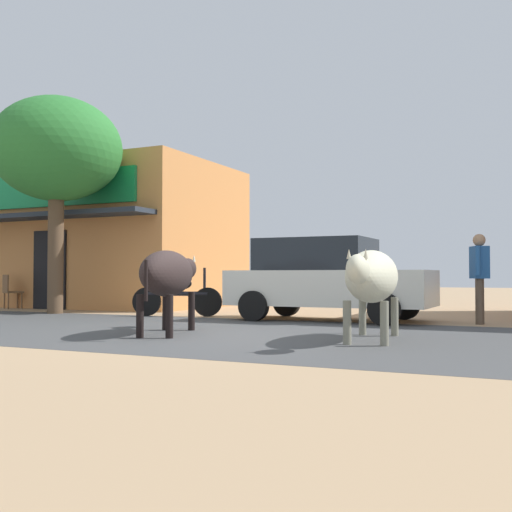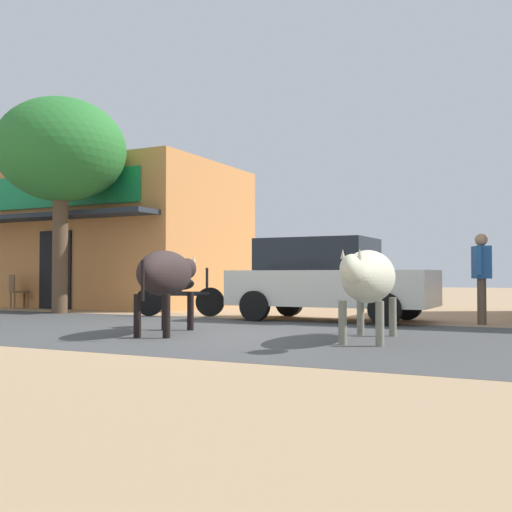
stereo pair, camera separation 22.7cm
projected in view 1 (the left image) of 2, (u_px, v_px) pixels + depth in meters
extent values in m
plane|color=tan|center=(217.00, 332.00, 9.90)|extent=(80.00, 80.00, 0.00)
cube|color=#464748|center=(217.00, 332.00, 9.90)|extent=(72.00, 5.79, 0.00)
cube|color=#D08749|center=(104.00, 238.00, 19.06)|extent=(7.47, 4.88, 4.09)
cube|color=#198C4C|center=(45.00, 190.00, 16.83)|extent=(5.98, 0.10, 0.90)
cube|color=#262D38|center=(33.00, 216.00, 16.46)|extent=(7.17, 0.90, 0.12)
cube|color=black|center=(50.00, 270.00, 16.71)|extent=(1.10, 0.06, 2.10)
cylinder|color=brown|center=(56.00, 252.00, 14.84)|extent=(0.37, 0.37, 2.91)
ellipsoid|color=#2B772F|center=(57.00, 149.00, 14.92)|extent=(3.09, 3.09, 2.47)
cube|color=silver|center=(330.00, 288.00, 12.52)|extent=(3.99, 1.71, 0.70)
cube|color=#1E2328|center=(316.00, 255.00, 12.67)|extent=(2.20, 1.57, 0.64)
cylinder|color=black|center=(405.00, 305.00, 12.72)|extent=(0.60, 0.18, 0.60)
cylinder|color=black|center=(384.00, 309.00, 11.18)|extent=(0.60, 0.18, 0.60)
cylinder|color=black|center=(287.00, 303.00, 13.83)|extent=(0.60, 0.18, 0.60)
cylinder|color=black|center=(254.00, 306.00, 12.29)|extent=(0.60, 0.18, 0.60)
cylinder|color=black|center=(208.00, 302.00, 13.72)|extent=(0.63, 0.29, 0.64)
cylinder|color=black|center=(147.00, 302.00, 13.87)|extent=(0.63, 0.29, 0.64)
cylinder|color=black|center=(177.00, 294.00, 13.80)|extent=(1.33, 0.55, 0.10)
ellipsoid|color=black|center=(179.00, 284.00, 13.80)|extent=(0.61, 0.41, 0.28)
cylinder|color=black|center=(205.00, 281.00, 13.74)|extent=(0.06, 0.06, 0.60)
ellipsoid|color=#2C2120|center=(168.00, 273.00, 9.64)|extent=(1.20, 2.12, 0.71)
ellipsoid|color=#2C2120|center=(188.00, 269.00, 10.90)|extent=(0.43, 0.62, 0.36)
cone|color=beige|center=(183.00, 258.00, 10.96)|extent=(0.06, 0.06, 0.12)
cone|color=beige|center=(194.00, 258.00, 10.94)|extent=(0.06, 0.06, 0.12)
cylinder|color=black|center=(166.00, 311.00, 10.31)|extent=(0.11, 0.11, 0.63)
cylinder|color=black|center=(191.00, 311.00, 10.25)|extent=(0.11, 0.11, 0.63)
cylinder|color=black|center=(140.00, 316.00, 9.01)|extent=(0.11, 0.11, 0.63)
cylinder|color=black|center=(169.00, 316.00, 8.94)|extent=(0.11, 0.11, 0.63)
cylinder|color=black|center=(146.00, 280.00, 8.59)|extent=(0.05, 0.05, 0.57)
ellipsoid|color=beige|center=(372.00, 276.00, 8.73)|extent=(0.95, 2.20, 0.73)
ellipsoid|color=beige|center=(358.00, 269.00, 7.48)|extent=(0.35, 0.59, 0.36)
cone|color=beige|center=(366.00, 254.00, 7.41)|extent=(0.06, 0.06, 0.12)
cone|color=beige|center=(349.00, 254.00, 7.47)|extent=(0.06, 0.06, 0.12)
cylinder|color=gray|center=(384.00, 323.00, 7.98)|extent=(0.11, 0.11, 0.57)
cylinder|color=gray|center=(347.00, 323.00, 8.12)|extent=(0.11, 0.11, 0.57)
cylinder|color=gray|center=(395.00, 317.00, 9.29)|extent=(0.11, 0.11, 0.57)
cylinder|color=gray|center=(362.00, 316.00, 9.44)|extent=(0.11, 0.11, 0.57)
cylinder|color=gray|center=(381.00, 283.00, 9.79)|extent=(0.05, 0.05, 0.58)
cylinder|color=brown|center=(480.00, 301.00, 11.64)|extent=(0.14, 0.14, 0.84)
cylinder|color=brown|center=(479.00, 301.00, 11.48)|extent=(0.14, 0.14, 0.84)
cube|color=#265999|center=(479.00, 262.00, 11.58)|extent=(0.40, 0.47, 0.60)
sphere|color=tan|center=(479.00, 240.00, 11.59)|extent=(0.23, 0.23, 0.23)
cylinder|color=#265999|center=(481.00, 261.00, 11.82)|extent=(0.09, 0.09, 0.54)
cylinder|color=#265999|center=(478.00, 260.00, 11.35)|extent=(0.09, 0.09, 0.54)
cube|color=brown|center=(13.00, 292.00, 16.93)|extent=(0.59, 0.59, 0.05)
cube|color=brown|center=(6.00, 283.00, 16.81)|extent=(0.41, 0.23, 0.44)
cylinder|color=brown|center=(18.00, 300.00, 17.17)|extent=(0.04, 0.04, 0.43)
cylinder|color=brown|center=(22.00, 301.00, 16.90)|extent=(0.04, 0.04, 0.43)
cylinder|color=brown|center=(4.00, 301.00, 16.95)|extent=(0.04, 0.04, 0.43)
cylinder|color=brown|center=(8.00, 301.00, 16.68)|extent=(0.04, 0.04, 0.43)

